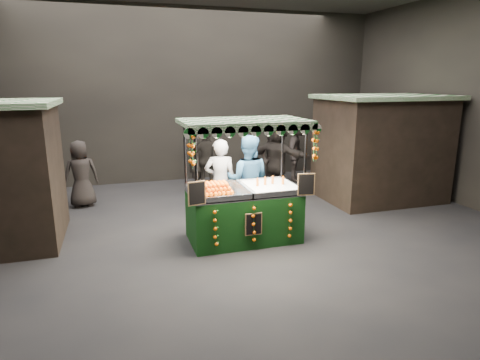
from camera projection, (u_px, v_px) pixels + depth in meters
name	position (u px, v px, depth m)	size (l,w,h in m)	color
ground	(227.00, 238.00, 7.77)	(12.00, 12.00, 0.00)	black
market_hall	(226.00, 54.00, 6.96)	(12.10, 10.10, 5.05)	black
neighbour_stall_right	(381.00, 148.00, 10.11)	(3.00, 2.20, 2.60)	black
juice_stall	(244.00, 204.00, 7.51)	(2.34, 1.38, 2.27)	black
vendor_grey	(220.00, 182.00, 8.39)	(0.74, 0.59, 1.79)	gray
vendor_blue	(248.00, 180.00, 8.37)	(1.11, 1.01, 1.87)	navy
shopper_0	(18.00, 175.00, 8.72)	(0.83, 0.73, 1.90)	#2D2625
shopper_1	(273.00, 159.00, 11.32)	(1.00, 0.99, 1.62)	#282220
shopper_2	(207.00, 160.00, 10.95)	(1.02, 0.47, 1.70)	black
shopper_3	(297.00, 150.00, 11.94)	(1.29, 1.40, 1.89)	#2B2523
shopper_4	(81.00, 174.00, 9.55)	(0.86, 0.64, 1.59)	black
shopper_5	(277.00, 157.00, 10.82)	(1.46, 1.79, 1.91)	#292421
shopper_6	(195.00, 156.00, 10.98)	(0.58, 0.77, 1.90)	#292521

